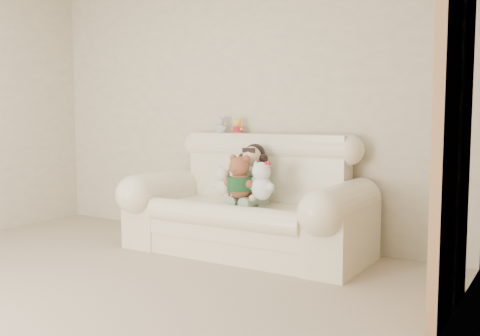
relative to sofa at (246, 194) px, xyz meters
name	(u,v)px	position (x,y,z in m)	size (l,w,h in m)	color
floor	(12,314)	(-0.44, -2.00, -0.52)	(5.00, 5.00, 0.00)	tan
wall_back	(234,104)	(-0.44, 0.50, 0.78)	(4.50, 4.50, 0.00)	#B3A88E
wall_right	(392,83)	(1.81, -2.00, 0.78)	(5.00, 5.00, 0.00)	#B3A88E
sofa	(246,194)	(0.00, 0.00, 0.00)	(2.10, 0.95, 1.03)	#FFF5CD
door_panel	(454,139)	(1.78, -0.60, 0.54)	(0.06, 0.90, 2.10)	#A67147
seated_child	(253,173)	(0.02, 0.08, 0.17)	(0.32, 0.39, 0.54)	#27733C
brown_teddy	(240,173)	(0.02, -0.13, 0.20)	(0.28, 0.21, 0.43)	brown
white_cat	(262,177)	(0.22, -0.11, 0.18)	(0.24, 0.19, 0.38)	white
cream_teddy	(223,179)	(-0.15, -0.12, 0.14)	(0.20, 0.15, 0.31)	silver
yellow_mini_bear	(238,125)	(-0.33, 0.39, 0.59)	(0.12, 0.09, 0.19)	yellow
grey_mini_plush	(221,124)	(-0.51, 0.38, 0.60)	(0.13, 0.10, 0.21)	silver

